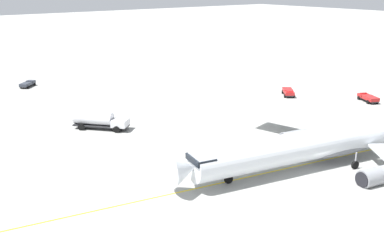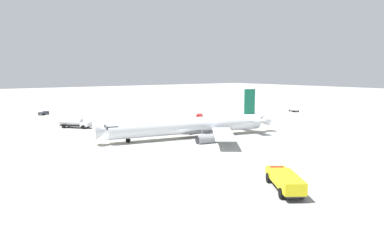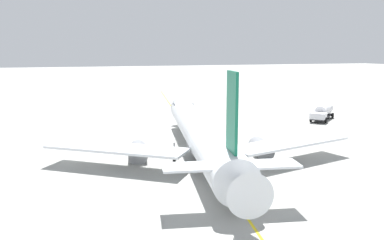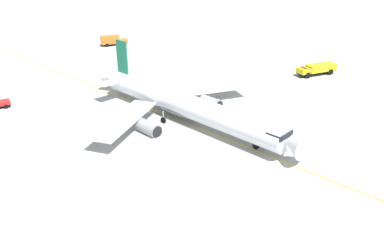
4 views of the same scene
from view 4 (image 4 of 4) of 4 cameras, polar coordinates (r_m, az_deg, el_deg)
ground_plane at (r=66.33m, az=1.18°, el=-0.39°), size 600.00×600.00×0.00m
airliner_main at (r=66.44m, az=-1.40°, el=2.24°), size 45.50×36.02×11.73m
fire_tender_truck at (r=96.38m, az=18.21°, el=7.32°), size 7.93×9.80×2.50m
catering_truck_truck at (r=123.46m, az=-11.84°, el=11.61°), size 6.36×8.07×3.10m
taxiway_centreline at (r=67.21m, az=-1.90°, el=-0.05°), size 166.97×33.06×0.01m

